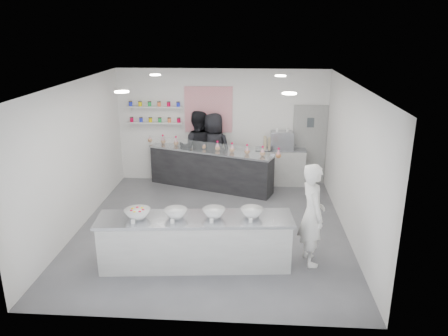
# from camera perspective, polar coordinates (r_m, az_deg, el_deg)

# --- Properties ---
(floor) EXTENTS (6.00, 6.00, 0.00)m
(floor) POSITION_cam_1_polar(r_m,az_deg,el_deg) (9.21, -1.61, -7.89)
(floor) COLOR #515156
(floor) RESTS_ON ground
(ceiling) EXTENTS (6.00, 6.00, 0.00)m
(ceiling) POSITION_cam_1_polar(r_m,az_deg,el_deg) (8.34, -1.80, 10.96)
(ceiling) COLOR white
(ceiling) RESTS_ON floor
(back_wall) EXTENTS (5.50, 0.00, 5.50)m
(back_wall) POSITION_cam_1_polar(r_m,az_deg,el_deg) (11.55, -0.27, 5.44)
(back_wall) COLOR white
(back_wall) RESTS_ON floor
(left_wall) EXTENTS (0.00, 6.00, 6.00)m
(left_wall) POSITION_cam_1_polar(r_m,az_deg,el_deg) (9.33, -18.78, 1.34)
(left_wall) COLOR white
(left_wall) RESTS_ON floor
(right_wall) EXTENTS (0.00, 6.00, 6.00)m
(right_wall) POSITION_cam_1_polar(r_m,az_deg,el_deg) (8.83, 16.35, 0.66)
(right_wall) COLOR white
(right_wall) RESTS_ON floor
(back_door) EXTENTS (0.88, 0.04, 2.10)m
(back_door) POSITION_cam_1_polar(r_m,az_deg,el_deg) (11.69, 11.05, 2.99)
(back_door) COLOR gray
(back_door) RESTS_ON floor
(pattern_panel) EXTENTS (1.25, 0.03, 1.20)m
(pattern_panel) POSITION_cam_1_polar(r_m,az_deg,el_deg) (11.46, -2.05, 7.63)
(pattern_panel) COLOR #D83A54
(pattern_panel) RESTS_ON back_wall
(jar_shelf_lower) EXTENTS (1.45, 0.22, 0.04)m
(jar_shelf_lower) POSITION_cam_1_polar(r_m,az_deg,el_deg) (11.68, -8.95, 5.88)
(jar_shelf_lower) COLOR silver
(jar_shelf_lower) RESTS_ON back_wall
(jar_shelf_upper) EXTENTS (1.45, 0.22, 0.04)m
(jar_shelf_upper) POSITION_cam_1_polar(r_m,az_deg,el_deg) (11.60, -9.05, 7.90)
(jar_shelf_upper) COLOR silver
(jar_shelf_upper) RESTS_ON back_wall
(preserve_jars) EXTENTS (1.45, 0.10, 0.56)m
(preserve_jars) POSITION_cam_1_polar(r_m,az_deg,el_deg) (11.61, -9.04, 7.20)
(preserve_jars) COLOR #D50036
(preserve_jars) RESTS_ON jar_shelf_lower
(downlight_0) EXTENTS (0.24, 0.24, 0.02)m
(downlight_0) POSITION_cam_1_polar(r_m,az_deg,el_deg) (7.64, -13.21, 9.67)
(downlight_0) COLOR white
(downlight_0) RESTS_ON ceiling
(downlight_1) EXTENTS (0.24, 0.24, 0.02)m
(downlight_1) POSITION_cam_1_polar(r_m,az_deg,el_deg) (7.33, 8.53, 9.61)
(downlight_1) COLOR white
(downlight_1) RESTS_ON ceiling
(downlight_2) EXTENTS (0.24, 0.24, 0.02)m
(downlight_2) POSITION_cam_1_polar(r_m,az_deg,el_deg) (10.13, -8.97, 11.93)
(downlight_2) COLOR white
(downlight_2) RESTS_ON ceiling
(downlight_3) EXTENTS (0.24, 0.24, 0.02)m
(downlight_3) POSITION_cam_1_polar(r_m,az_deg,el_deg) (9.91, 7.39, 11.85)
(downlight_3) COLOR white
(downlight_3) RESTS_ON ceiling
(prep_counter) EXTENTS (3.41, 1.06, 0.92)m
(prep_counter) POSITION_cam_1_polar(r_m,az_deg,el_deg) (7.72, -3.74, -9.57)
(prep_counter) COLOR #B2B2AE
(prep_counter) RESTS_ON floor
(back_bar) EXTENTS (3.31, 1.71, 1.02)m
(back_bar) POSITION_cam_1_polar(r_m,az_deg,el_deg) (11.26, -1.77, -0.12)
(back_bar) COLOR black
(back_bar) RESTS_ON floor
(sneeze_guard) EXTENTS (3.06, 1.14, 0.28)m
(sneeze_guard) POSITION_cam_1_polar(r_m,az_deg,el_deg) (10.82, -2.47, 2.72)
(sneeze_guard) COLOR white
(sneeze_guard) RESTS_ON back_bar
(espresso_ledge) EXTENTS (1.32, 0.42, 0.98)m
(espresso_ledge) POSITION_cam_1_polar(r_m,az_deg,el_deg) (11.60, 7.32, 0.16)
(espresso_ledge) COLOR #B2B2AE
(espresso_ledge) RESTS_ON floor
(espresso_machine) EXTENTS (0.59, 0.41, 0.45)m
(espresso_machine) POSITION_cam_1_polar(r_m,az_deg,el_deg) (11.40, 7.56, 3.57)
(espresso_machine) COLOR #93969E
(espresso_machine) RESTS_ON espresso_ledge
(cup_stacks) EXTENTS (0.24, 0.24, 0.32)m
(cup_stacks) POSITION_cam_1_polar(r_m,az_deg,el_deg) (11.40, 5.67, 3.30)
(cup_stacks) COLOR tan
(cup_stacks) RESTS_ON espresso_ledge
(prep_bowls) EXTENTS (2.38, 0.70, 0.16)m
(prep_bowls) POSITION_cam_1_polar(r_m,az_deg,el_deg) (7.49, -3.83, -5.93)
(prep_bowls) COLOR white
(prep_bowls) RESTS_ON prep_counter
(label_cards) EXTENTS (2.01, 0.04, 0.07)m
(label_cards) POSITION_cam_1_polar(r_m,az_deg,el_deg) (7.05, -4.75, -7.94)
(label_cards) COLOR white
(label_cards) RESTS_ON prep_counter
(cookie_bags) EXTENTS (3.55, 1.41, 0.25)m
(cookie_bags) POSITION_cam_1_polar(r_m,az_deg,el_deg) (11.08, -1.80, 3.02)
(cookie_bags) COLOR pink
(cookie_bags) RESTS_ON back_bar
(woman_prep) EXTENTS (0.57, 0.75, 1.84)m
(woman_prep) POSITION_cam_1_polar(r_m,az_deg,el_deg) (7.75, 11.43, -5.98)
(woman_prep) COLOR white
(woman_prep) RESTS_ON floor
(staff_left) EXTENTS (1.00, 0.79, 1.98)m
(staff_left) POSITION_cam_1_polar(r_m,az_deg,el_deg) (11.40, -3.50, 2.59)
(staff_left) COLOR black
(staff_left) RESTS_ON floor
(staff_right) EXTENTS (1.08, 0.85, 1.93)m
(staff_right) POSITION_cam_1_polar(r_m,az_deg,el_deg) (11.36, -1.36, 2.43)
(staff_right) COLOR black
(staff_right) RESTS_ON floor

